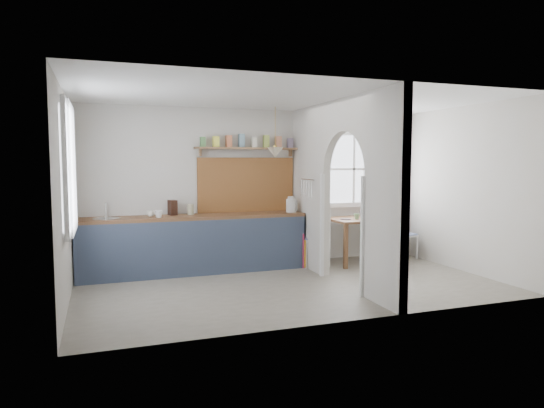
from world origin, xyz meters
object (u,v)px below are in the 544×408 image
object	(u,v)px
dining_table	(364,240)
chair_left	(314,237)
chair_right	(403,234)
kettle	(291,204)
vase	(366,211)

from	to	relation	value
dining_table	chair_left	size ratio (longest dim) A/B	1.29
dining_table	chair_right	distance (m)	0.85
kettle	dining_table	bearing A→B (deg)	-29.20
chair_left	dining_table	bearing A→B (deg)	91.27
dining_table	kettle	size ratio (longest dim) A/B	4.69
chair_left	chair_right	bearing A→B (deg)	95.80
chair_left	chair_right	size ratio (longest dim) A/B	1.10
chair_left	chair_right	xyz separation A→B (m)	(1.77, 0.04, -0.04)
chair_right	kettle	xyz separation A→B (m)	(-2.14, 0.05, 0.60)
chair_right	dining_table	bearing A→B (deg)	87.38
dining_table	chair_left	world-z (taller)	chair_left
kettle	vase	bearing A→B (deg)	-22.59
dining_table	chair_left	xyz separation A→B (m)	(-0.92, 0.05, 0.09)
kettle	vase	distance (m)	1.42
chair_right	vase	world-z (taller)	vase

